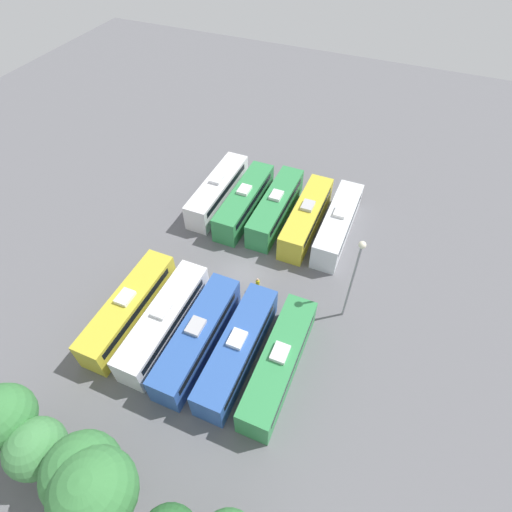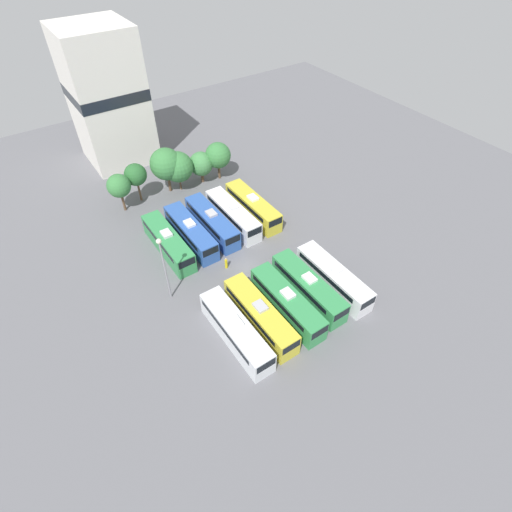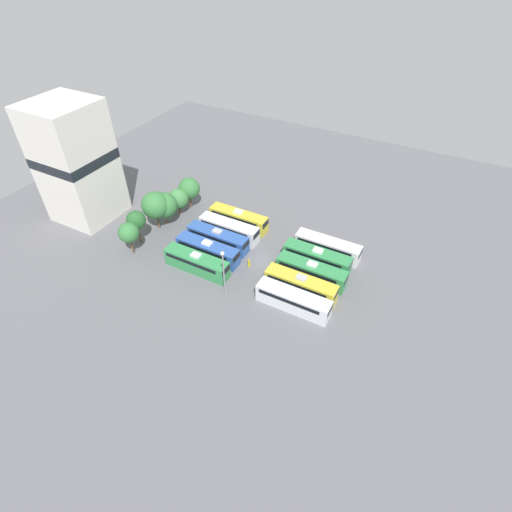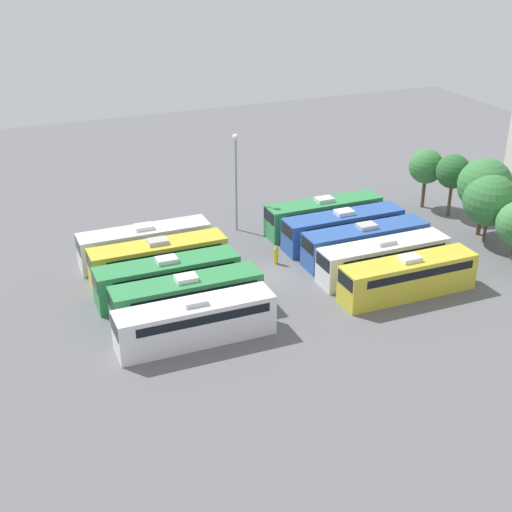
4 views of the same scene
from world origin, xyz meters
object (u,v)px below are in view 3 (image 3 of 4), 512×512
(depot_building, at_px, (76,163))
(light_pole, at_px, (223,269))
(worker_person, at_px, (249,263))
(tree_2, at_px, (155,205))
(bus_3, at_px, (317,258))
(bus_6, at_px, (208,250))
(tree_0, at_px, (129,233))
(bus_5, at_px, (197,262))
(bus_7, at_px, (218,238))
(bus_2, at_px, (311,271))
(tree_5, at_px, (189,188))
(bus_4, at_px, (328,247))
(tree_3, at_px, (164,205))
(bus_8, at_px, (229,229))
(bus_9, at_px, (238,219))
(bus_1, at_px, (301,285))
(bus_0, at_px, (293,300))
(tree_1, at_px, (136,220))
(tree_4, at_px, (178,199))

(depot_building, bearing_deg, light_pole, -101.52)
(worker_person, distance_m, tree_2, 20.68)
(bus_3, bearing_deg, bus_6, 112.14)
(bus_6, distance_m, tree_0, 13.46)
(bus_5, distance_m, bus_7, 7.04)
(bus_2, xyz_separation_m, tree_5, (8.04, 29.10, 2.62))
(bus_4, relative_size, tree_3, 1.72)
(bus_8, bearing_deg, worker_person, -127.57)
(bus_9, relative_size, tree_2, 1.53)
(bus_6, xyz_separation_m, tree_5, (11.41, 11.63, 2.62))
(tree_5, bearing_deg, bus_2, -105.44)
(bus_3, height_order, bus_9, same)
(bus_5, relative_size, bus_9, 1.00)
(tree_0, height_order, depot_building, depot_building)
(bus_1, height_order, bus_4, same)
(bus_6, relative_size, worker_person, 6.66)
(bus_8, bearing_deg, light_pole, -150.75)
(bus_0, distance_m, tree_1, 30.81)
(worker_person, bearing_deg, tree_5, 61.81)
(bus_1, relative_size, worker_person, 6.66)
(worker_person, distance_m, light_pole, 9.85)
(tree_4, bearing_deg, bus_7, -112.56)
(bus_0, distance_m, tree_5, 32.87)
(bus_0, distance_m, bus_1, 3.40)
(bus_8, relative_size, tree_2, 1.53)
(worker_person, relative_size, depot_building, 0.08)
(light_pole, relative_size, tree_5, 1.48)
(bus_5, bearing_deg, bus_7, 3.37)
(light_pole, relative_size, tree_2, 1.27)
(bus_5, distance_m, tree_2, 14.93)
(tree_3, height_order, depot_building, depot_building)
(bus_5, distance_m, bus_6, 3.51)
(bus_7, xyz_separation_m, light_pole, (-10.44, -7.98, 4.57))
(bus_7, distance_m, light_pole, 13.92)
(light_pole, height_order, depot_building, depot_building)
(bus_8, bearing_deg, tree_4, 82.29)
(tree_2, distance_m, depot_building, 16.08)
(bus_1, bearing_deg, bus_7, 77.80)
(bus_7, bearing_deg, tree_2, 92.84)
(bus_0, height_order, bus_5, same)
(bus_1, distance_m, tree_4, 30.79)
(bus_0, xyz_separation_m, tree_4, (12.16, 29.74, 1.71))
(bus_0, height_order, bus_4, same)
(bus_0, xyz_separation_m, bus_5, (0.14, 17.31, 0.00))
(bus_3, height_order, light_pole, light_pole)
(bus_0, distance_m, bus_2, 7.01)
(bus_4, relative_size, tree_5, 1.77)
(tree_1, distance_m, tree_2, 4.97)
(worker_person, distance_m, tree_3, 20.13)
(tree_1, bearing_deg, tree_5, -6.45)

